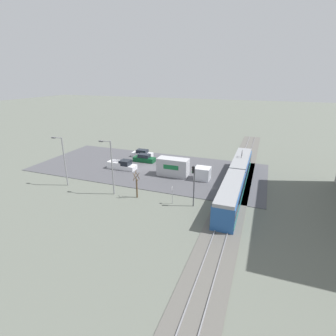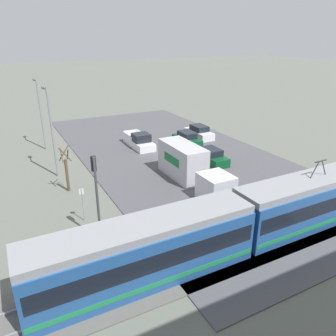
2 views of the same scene
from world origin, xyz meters
name	(u,v)px [view 1 (image 1 of 2)]	position (x,y,z in m)	size (l,w,h in m)	color
ground_plane	(148,168)	(0.00, 0.00, 0.00)	(320.00, 320.00, 0.00)	#60665B
road_surface	(148,168)	(0.00, 0.00, 0.04)	(19.69, 43.84, 0.08)	#4C4C51
rail_bed	(239,179)	(0.00, 17.19, 0.05)	(70.75, 4.40, 0.22)	#5B5954
light_rail_tram	(236,180)	(4.77, 17.19, 1.77)	(25.61, 2.75, 4.61)	#235193
box_truck	(180,169)	(2.40, 7.25, 1.54)	(2.34, 9.42, 3.17)	silver
pickup_truck	(122,165)	(2.45, -4.33, 0.75)	(2.02, 5.58, 1.77)	silver
sedan_car_0	(172,163)	(-2.13, 4.12, 0.72)	(1.81, 4.31, 1.54)	#0C4723
sedan_car_1	(144,158)	(-3.07, -2.34, 0.74)	(1.80, 4.48, 1.61)	#0C4723
sedan_car_2	(142,154)	(-6.04, -4.25, 0.74)	(1.89, 4.55, 1.60)	silver
traffic_light_pole	(194,181)	(12.30, 12.37, 3.71)	(0.28, 0.47, 5.79)	#47474C
street_tree	(137,186)	(12.56, 3.94, 1.85)	(0.98, 0.81, 4.08)	brown
street_lamp_near_crossing	(111,164)	(12.77, -0.05, 4.76)	(0.36, 1.95, 8.27)	gray
street_lamp_mid_block	(63,158)	(12.51, -8.98, 4.63)	(0.36, 1.95, 8.01)	gray
no_parking_sign	(172,194)	(12.63, 9.49, 1.54)	(0.32, 0.08, 2.55)	gray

